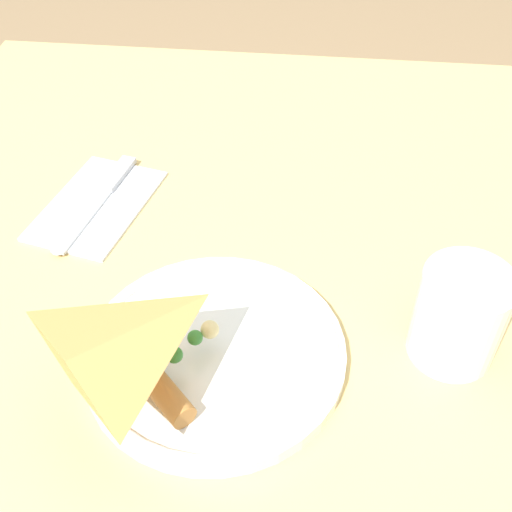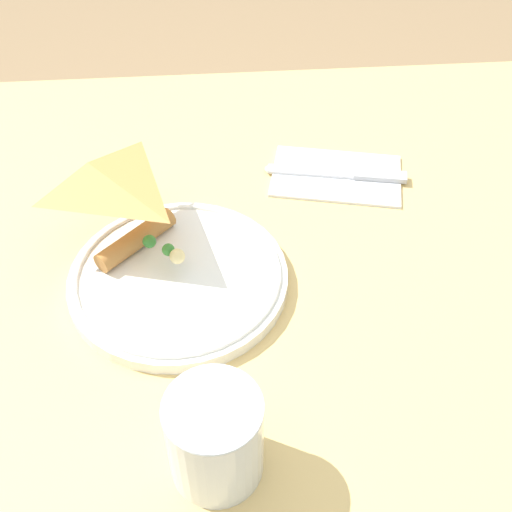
{
  "view_description": "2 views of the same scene",
  "coord_description": "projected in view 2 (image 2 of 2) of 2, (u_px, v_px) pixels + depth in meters",
  "views": [
    {
      "loc": [
        0.48,
        0.12,
        1.25
      ],
      "look_at": [
        0.01,
        0.07,
        0.8
      ],
      "focal_mm": 45.0,
      "sensor_mm": 36.0,
      "label": 1
    },
    {
      "loc": [
        0.05,
        0.55,
        1.3
      ],
      "look_at": [
        0.01,
        0.05,
        0.8
      ],
      "focal_mm": 45.0,
      "sensor_mm": 36.0,
      "label": 2
    }
  ],
  "objects": [
    {
      "name": "napkin_folded",
      "position": [
        336.0,
        176.0,
        0.89
      ],
      "size": [
        0.2,
        0.15,
        0.0
      ],
      "rotation": [
        0.0,
        0.0,
        -0.22
      ],
      "color": "silver",
      "rests_on": "dining_table"
    },
    {
      "name": "dining_table",
      "position": [
        261.0,
        310.0,
        0.86
      ],
      "size": [
        1.09,
        0.87,
        0.75
      ],
      "color": "#DBB770",
      "rests_on": "ground_plane"
    },
    {
      "name": "ground_plane",
      "position": [
        259.0,
        511.0,
        1.31
      ],
      "size": [
        6.0,
        6.0,
        0.0
      ],
      "primitive_type": "plane",
      "color": "#997A56"
    },
    {
      "name": "milk_glass",
      "position": [
        215.0,
        439.0,
        0.56
      ],
      "size": [
        0.09,
        0.09,
        0.1
      ],
      "color": "white",
      "rests_on": "dining_table"
    },
    {
      "name": "plate_pizza",
      "position": [
        176.0,
        274.0,
        0.74
      ],
      "size": [
        0.25,
        0.25,
        0.05
      ],
      "color": "white",
      "rests_on": "dining_table"
    },
    {
      "name": "butter_knife",
      "position": [
        344.0,
        174.0,
        0.88
      ],
      "size": [
        0.19,
        0.06,
        0.01
      ],
      "rotation": [
        0.0,
        0.0,
        -0.2
      ],
      "color": "#B2B2B7",
      "rests_on": "napkin_folded"
    }
  ]
}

